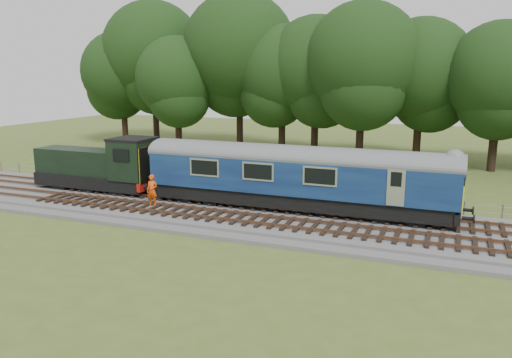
% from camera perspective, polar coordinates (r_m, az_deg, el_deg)
% --- Properties ---
extents(ground, '(120.00, 120.00, 0.00)m').
position_cam_1_polar(ground, '(27.97, 6.08, -5.15)').
color(ground, '#4A5921').
rests_on(ground, ground).
extents(ballast, '(70.00, 7.00, 0.35)m').
position_cam_1_polar(ballast, '(27.92, 6.09, -4.81)').
color(ballast, '#4C4C4F').
rests_on(ballast, ground).
extents(track_north, '(67.20, 2.40, 0.21)m').
position_cam_1_polar(track_north, '(29.15, 6.84, -3.61)').
color(track_north, black).
rests_on(track_north, ballast).
extents(track_south, '(67.20, 2.40, 0.21)m').
position_cam_1_polar(track_south, '(26.38, 5.15, -5.24)').
color(track_south, black).
rests_on(track_south, ballast).
extents(fence, '(64.00, 0.12, 1.00)m').
position_cam_1_polar(fence, '(32.17, 8.25, -2.93)').
color(fence, '#6B6054').
rests_on(fence, ground).
extents(tree_line, '(70.00, 8.00, 18.00)m').
position_cam_1_polar(tree_line, '(49.00, 13.07, 2.00)').
color(tree_line, black).
rests_on(tree_line, ground).
extents(dmu_railcar, '(18.05, 2.86, 3.88)m').
position_cam_1_polar(dmu_railcar, '(28.98, 4.57, 0.80)').
color(dmu_railcar, black).
rests_on(dmu_railcar, ground).
extents(shunter_loco, '(8.92, 2.60, 3.38)m').
position_cam_1_polar(shunter_loco, '(35.68, -17.34, 1.36)').
color(shunter_loco, black).
rests_on(shunter_loco, ground).
extents(worker, '(0.71, 0.48, 1.92)m').
position_cam_1_polar(worker, '(30.64, -11.79, -1.29)').
color(worker, '#F04B0C').
rests_on(worker, ballast).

